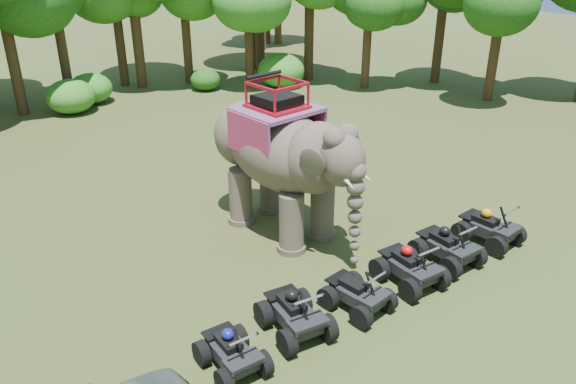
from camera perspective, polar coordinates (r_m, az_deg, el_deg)
name	(u,v)px	position (r m, az deg, el deg)	size (l,w,h in m)	color
ground	(314,268)	(15.87, 2.65, -7.70)	(110.00, 110.00, 0.00)	#47381E
elephant	(280,158)	(16.77, -0.81, 3.47)	(2.52, 5.72, 4.81)	brown
atv_0	(232,347)	(12.37, -5.76, -15.39)	(1.15, 1.58, 1.17)	black
atv_1	(295,309)	(13.22, 0.71, -11.76)	(1.31, 1.79, 1.33)	black
atv_2	(358,288)	(14.07, 7.09, -9.69)	(1.20, 1.65, 1.22)	black
atv_3	(410,262)	(15.19, 12.31, -6.99)	(1.31, 1.79, 1.33)	black
atv_4	(448,242)	(16.36, 15.95, -4.91)	(1.32, 1.80, 1.34)	black
atv_5	(490,223)	(17.77, 19.84, -2.99)	(1.30, 1.79, 1.32)	black
tree_0	(60,38)	(32.49, -22.12, 14.33)	(4.85, 4.85, 6.93)	#195114
tree_1	(117,19)	(35.28, -16.96, 16.42)	(5.39, 5.39, 7.69)	#195114
tree_2	(185,22)	(35.03, -10.40, 16.66)	(5.09, 5.09, 7.28)	#195114
tree_3	(249,28)	(33.80, -4.03, 16.30)	(4.78, 4.78, 6.83)	#195114
tree_4	(310,4)	(35.19, 2.20, 18.58)	(6.38, 6.38, 9.12)	#195114
tree_5	(368,31)	(33.71, 8.10, 15.85)	(4.57, 4.57, 6.53)	#195114
tree_6	(442,10)	(35.73, 15.42, 17.42)	(6.01, 6.01, 8.59)	#195114
tree_7	(498,28)	(32.61, 20.56, 15.29)	(5.39, 5.39, 7.70)	#195114
tree_34	(7,32)	(31.15, -26.64, 14.33)	(5.73, 5.73, 8.19)	#195114
tree_38	(252,2)	(38.32, -3.64, 18.67)	(5.99, 5.99, 8.56)	#195114
tree_44	(133,0)	(34.54, -15.47, 18.26)	(6.92, 6.92, 9.88)	#195114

